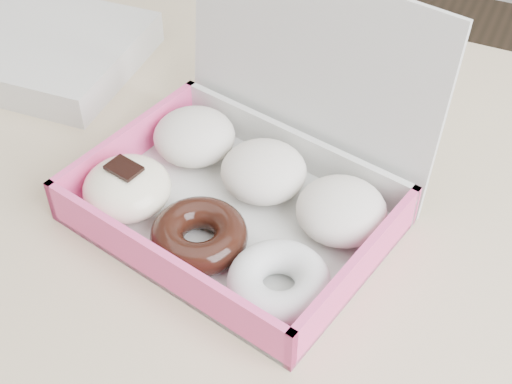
% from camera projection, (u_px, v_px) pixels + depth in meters
% --- Properties ---
extents(table, '(1.20, 0.80, 0.75)m').
position_uv_depth(table, '(142.00, 194.00, 0.90)').
color(table, '#CAB585').
rests_on(table, ground).
extents(donut_box, '(0.36, 0.32, 0.23)m').
position_uv_depth(donut_box, '(241.00, 185.00, 0.75)').
color(donut_box, silver).
rests_on(donut_box, table).
extents(newspapers, '(0.29, 0.24, 0.04)m').
position_uv_depth(newspapers, '(36.00, 47.00, 0.97)').
color(newspapers, white).
rests_on(newspapers, table).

